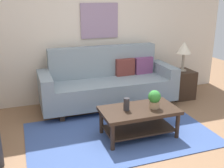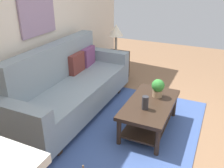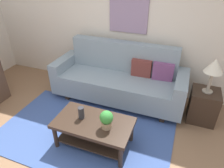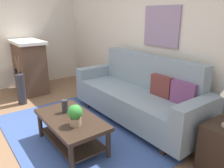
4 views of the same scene
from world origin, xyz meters
TOP-DOWN VIEW (x-y plane):
  - ground_plane at (0.00, 0.00)m, footprint 9.75×9.75m
  - wall_back at (0.00, 2.15)m, footprint 5.75×0.10m
  - wall_left at (-2.93, 0.55)m, footprint 0.10×5.10m
  - area_rug at (0.00, 0.50)m, footprint 2.69×1.63m
  - couch at (0.18, 1.62)m, footprint 2.44×0.84m
  - throw_pillow_maroon at (0.57, 1.74)m, footprint 0.36×0.13m
  - throw_pillow_plum at (0.96, 1.74)m, footprint 0.37×0.15m
  - coffee_table at (0.24, 0.37)m, footprint 1.10×0.60m
  - tabletop_vase at (0.05, 0.39)m, footprint 0.08×0.08m
  - potted_plant_tabletop at (0.46, 0.33)m, footprint 0.18×0.18m
  - fireplace at (-2.33, 0.65)m, footprint 1.02×0.58m
  - floor_vase at (-1.68, 0.26)m, footprint 0.16×0.16m
  - floor_vase_branch_a at (-1.66, 0.26)m, footprint 0.04×0.05m
  - floor_vase_branch_b at (-1.69, 0.27)m, footprint 0.01×0.04m
  - floor_vase_branch_c at (-1.69, 0.24)m, footprint 0.05×0.05m
  - framed_painting at (0.18, 2.08)m, footprint 0.72×0.03m

SIDE VIEW (x-z plane):
  - ground_plane at x=0.00m, z-range 0.00..0.00m
  - area_rug at x=0.00m, z-range 0.00..0.01m
  - floor_vase at x=-1.68m, z-range 0.00..0.60m
  - coffee_table at x=0.24m, z-range 0.10..0.53m
  - couch at x=0.18m, z-range -0.11..0.97m
  - tabletop_vase at x=0.05m, z-range 0.43..0.61m
  - potted_plant_tabletop at x=0.46m, z-range 0.44..0.70m
  - fireplace at x=-2.33m, z-range 0.01..1.17m
  - throw_pillow_maroon at x=0.57m, z-range 0.52..0.84m
  - throw_pillow_plum at x=0.96m, z-range 0.52..0.84m
  - floor_vase_branch_a at x=-1.66m, z-range 0.60..0.96m
  - floor_vase_branch_b at x=-1.69m, z-range 0.60..0.96m
  - floor_vase_branch_c at x=-1.69m, z-range 0.60..0.96m
  - wall_back at x=0.00m, z-range 0.00..2.70m
  - wall_left at x=-2.93m, z-range 0.00..2.70m
  - framed_painting at x=0.18m, z-range 1.20..1.84m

